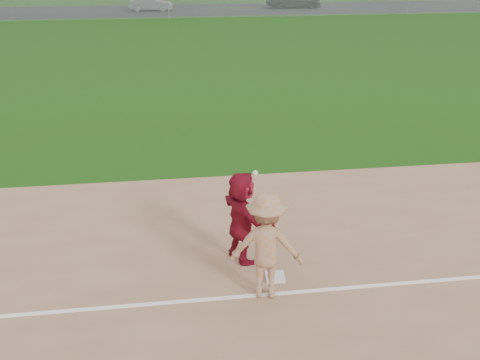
{
  "coord_description": "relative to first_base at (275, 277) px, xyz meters",
  "views": [
    {
      "loc": [
        -1.67,
        -9.72,
        5.84
      ],
      "look_at": [
        0.0,
        1.5,
        1.3
      ],
      "focal_mm": 45.0,
      "sensor_mm": 36.0,
      "label": 1
    }
  ],
  "objects": [
    {
      "name": "ground",
      "position": [
        -0.39,
        0.29,
        -0.06
      ],
      "size": [
        160.0,
        160.0,
        0.0
      ],
      "primitive_type": "plane",
      "color": "#19460D",
      "rests_on": "ground"
    },
    {
      "name": "base_runner",
      "position": [
        -0.49,
        0.84,
        0.87
      ],
      "size": [
        1.09,
        1.76,
        1.81
      ],
      "primitive_type": "imported",
      "rotation": [
        0.0,
        0.0,
        1.93
      ],
      "color": "maroon",
      "rests_on": "infield_dirt"
    },
    {
      "name": "first_base",
      "position": [
        0.0,
        0.0,
        0.0
      ],
      "size": [
        0.37,
        0.37,
        0.08
      ],
      "primitive_type": "cube",
      "rotation": [
        0.0,
        0.0,
        -0.09
      ],
      "color": "silver",
      "rests_on": "infield_dirt"
    },
    {
      "name": "car_mid",
      "position": [
        -1.73,
        45.82,
        0.56
      ],
      "size": [
        3.86,
        1.78,
        1.23
      ],
      "primitive_type": "imported",
      "rotation": [
        0.0,
        0.0,
        1.44
      ],
      "color": "#53555A",
      "rests_on": "parking_asphalt"
    },
    {
      "name": "foul_line",
      "position": [
        -0.39,
        -0.51,
        -0.03
      ],
      "size": [
        60.0,
        0.1,
        0.01
      ],
      "primitive_type": "cube",
      "color": "white",
      "rests_on": "infield_dirt"
    },
    {
      "name": "first_base_play",
      "position": [
        -0.27,
        -0.47,
        0.92
      ],
      "size": [
        1.38,
        1.09,
        2.14
      ],
      "color": "gray",
      "rests_on": "infield_dirt"
    },
    {
      "name": "car_right",
      "position": [
        11.23,
        46.49,
        0.69
      ],
      "size": [
        5.08,
        2.09,
        1.47
      ],
      "primitive_type": "imported",
      "rotation": [
        0.0,
        0.0,
        1.57
      ],
      "color": "black",
      "rests_on": "parking_asphalt"
    },
    {
      "name": "parking_asphalt",
      "position": [
        -0.39,
        46.29,
        -0.05
      ],
      "size": [
        120.0,
        10.0,
        0.01
      ],
      "primitive_type": "cube",
      "color": "black",
      "rests_on": "ground"
    }
  ]
}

